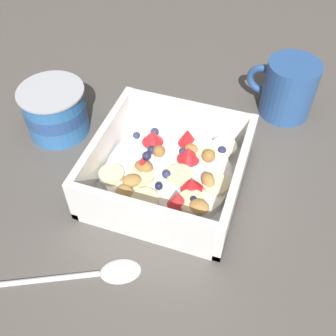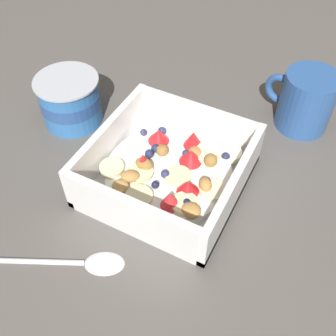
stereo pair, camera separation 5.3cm
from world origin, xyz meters
name	(u,v)px [view 2 (the right image)]	position (x,y,z in m)	size (l,w,h in m)	color
ground_plane	(174,184)	(0.00, 0.00, 0.00)	(2.40, 2.40, 0.00)	#56514C
fruit_bowl	(169,172)	(0.00, 0.01, 0.02)	(0.19, 0.19, 0.07)	white
spoon	(82,261)	(-0.16, 0.04, 0.00)	(0.09, 0.16, 0.01)	silver
yogurt_cup	(70,100)	(0.05, 0.20, 0.04)	(0.10, 0.10, 0.08)	#3370B7
coffee_mug	(305,101)	(0.20, -0.12, 0.05)	(0.08, 0.11, 0.09)	#2D5699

